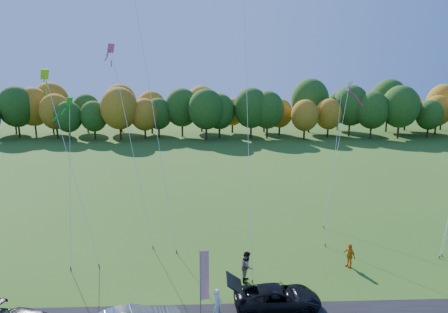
{
  "coord_description": "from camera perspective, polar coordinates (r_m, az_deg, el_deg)",
  "views": [
    {
      "loc": [
        -1.06,
        -21.22,
        13.03
      ],
      "look_at": [
        0.0,
        6.0,
        7.0
      ],
      "focal_mm": 32.0,
      "sensor_mm": 36.0,
      "label": 1
    }
  ],
  "objects": [
    {
      "name": "ground",
      "position": [
        24.92,
        0.57,
        -19.04
      ],
      "size": [
        160.0,
        160.0,
        0.0
      ],
      "primitive_type": "plane",
      "color": "#2A5416"
    },
    {
      "name": "tree_line",
      "position": [
        77.33,
        -1.42,
        2.77
      ],
      "size": [
        116.0,
        12.0,
        10.0
      ],
      "primitive_type": null,
      "color": "#1E4711",
      "rests_on": "ground"
    },
    {
      "name": "black_suv",
      "position": [
        23.49,
        7.64,
        -19.4
      ],
      "size": [
        4.9,
        2.47,
        1.33
      ],
      "primitive_type": "imported",
      "rotation": [
        0.0,
        0.0,
        1.63
      ],
      "color": "black",
      "rests_on": "ground"
    },
    {
      "name": "person_tailgate_a",
      "position": [
        22.21,
        -0.95,
        -20.53
      ],
      "size": [
        0.62,
        0.78,
        1.86
      ],
      "primitive_type": "imported",
      "rotation": [
        0.0,
        0.0,
        1.29
      ],
      "color": "silver",
      "rests_on": "ground"
    },
    {
      "name": "person_tailgate_b",
      "position": [
        25.79,
        3.33,
        -15.39
      ],
      "size": [
        0.91,
        1.08,
        1.96
      ],
      "primitive_type": "imported",
      "rotation": [
        0.0,
        0.0,
        1.37
      ],
      "color": "gray",
      "rests_on": "ground"
    },
    {
      "name": "person_east",
      "position": [
        28.71,
        17.47,
        -13.31
      ],
      "size": [
        0.79,
        1.03,
        1.62
      ],
      "primitive_type": "imported",
      "rotation": [
        0.0,
        0.0,
        -1.09
      ],
      "color": "orange",
      "rests_on": "ground"
    },
    {
      "name": "feather_flag",
      "position": [
        22.11,
        -2.94,
        -16.52
      ],
      "size": [
        0.49,
        0.18,
        3.79
      ],
      "color": "#999999",
      "rests_on": "ground"
    },
    {
      "name": "kite_delta_blue",
      "position": [
        31.63,
        -11.34,
        13.85
      ],
      "size": [
        6.42,
        10.19,
        28.82
      ],
      "color": "#4C3F33",
      "rests_on": "ground"
    },
    {
      "name": "kite_parafoil_orange",
      "position": [
        34.71,
        17.0,
        13.85
      ],
      "size": [
        6.75,
        11.52,
        28.71
      ],
      "color": "#4C3F33",
      "rests_on": "ground"
    },
    {
      "name": "kite_delta_red",
      "position": [
        30.38,
        3.01,
        20.61
      ],
      "size": [
        2.45,
        11.04,
        23.04
      ],
      "color": "#4C3F33",
      "rests_on": "ground"
    },
    {
      "name": "kite_diamond_yellow",
      "position": [
        30.28,
        -21.11,
        -1.02
      ],
      "size": [
        5.43,
        6.68,
        13.35
      ],
      "color": "#4C3F33",
      "rests_on": "ground"
    },
    {
      "name": "kite_diamond_green",
      "position": [
        29.07,
        -21.15,
        -2.85
      ],
      "size": [
        0.96,
        4.3,
        11.34
      ],
      "color": "#4C3F33",
      "rests_on": "ground"
    },
    {
      "name": "kite_diamond_white",
      "position": [
        35.97,
        15.85,
        0.54
      ],
      "size": [
        3.93,
        5.86,
        12.33
      ],
      "color": "#4C3F33",
      "rests_on": "ground"
    },
    {
      "name": "kite_diamond_pink",
      "position": [
        31.65,
        -13.16,
        1.94
      ],
      "size": [
        4.3,
        6.73,
        15.35
      ],
      "color": "#4C3F33",
      "rests_on": "ground"
    }
  ]
}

